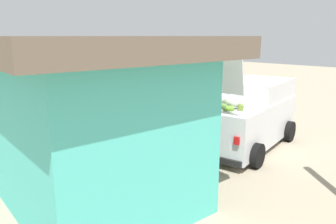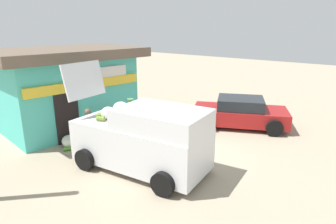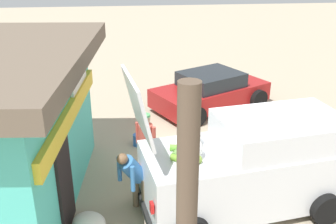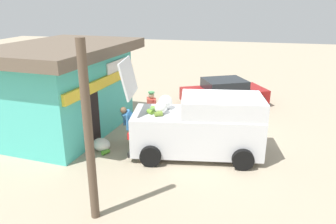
# 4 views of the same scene
# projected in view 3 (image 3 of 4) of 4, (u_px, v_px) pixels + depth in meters

# --- Properties ---
(ground_plane) EXTENTS (60.00, 60.00, 0.00)m
(ground_plane) POSITION_uv_depth(u_px,v_px,m) (220.00, 167.00, 9.91)
(ground_plane) COLOR tan
(delivery_van) EXTENTS (2.63, 4.60, 3.13)m
(delivery_van) POSITION_uv_depth(u_px,v_px,m) (249.00, 165.00, 8.06)
(delivery_van) COLOR silver
(delivery_van) RESTS_ON ground_plane
(parked_sedan) EXTENTS (3.47, 4.36, 1.28)m
(parked_sedan) POSITION_uv_depth(u_px,v_px,m) (210.00, 91.00, 13.35)
(parked_sedan) COLOR maroon
(parked_sedan) RESTS_ON ground_plane
(vendor_standing) EXTENTS (0.48, 0.48, 1.63)m
(vendor_standing) POSITION_uv_depth(u_px,v_px,m) (146.00, 142.00, 9.19)
(vendor_standing) COLOR #726047
(vendor_standing) RESTS_ON ground_plane
(customer_bending) EXTENTS (0.64, 0.70, 1.48)m
(customer_bending) POSITION_uv_depth(u_px,v_px,m) (134.00, 176.00, 7.90)
(customer_bending) COLOR #726047
(customer_bending) RESTS_ON ground_plane
(unloaded_banana_pile) EXTENTS (0.73, 0.78, 0.43)m
(unloaded_banana_pile) POSITION_uv_depth(u_px,v_px,m) (90.00, 224.00, 7.57)
(unloaded_banana_pile) COLOR silver
(unloaded_banana_pile) RESTS_ON ground_plane
(paint_bucket) EXTENTS (0.28, 0.28, 0.33)m
(paint_bucket) POSITION_uv_depth(u_px,v_px,m) (138.00, 140.00, 10.94)
(paint_bucket) COLOR blue
(paint_bucket) RESTS_ON ground_plane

